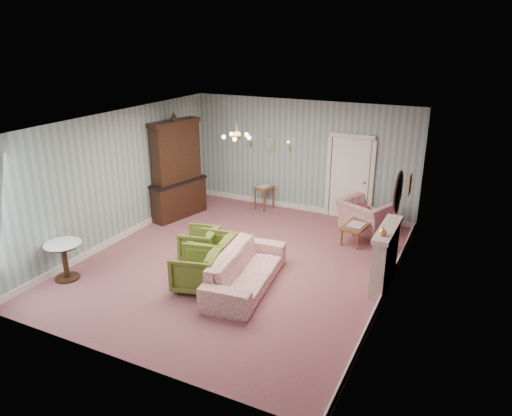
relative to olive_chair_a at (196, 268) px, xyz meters
The scene contains 27 objects.
floor 1.35m from the olive_chair_a, 80.44° to the left, with size 7.00×7.00×0.00m, color #97585E.
ceiling 2.80m from the olive_chair_a, 80.44° to the left, with size 7.00×7.00×0.00m, color white.
wall_back 4.88m from the olive_chair_a, 87.44° to the left, with size 6.00×6.00×0.00m, color gray.
wall_front 2.48m from the olive_chair_a, 84.56° to the right, with size 6.00×6.00×0.00m, color gray.
wall_left 3.23m from the olive_chair_a, 155.60° to the left, with size 7.00×7.00×0.00m, color gray.
wall_right 3.61m from the olive_chair_a, 21.48° to the left, with size 7.00×7.00×0.00m, color gray.
wall_right_floral 3.59m from the olive_chair_a, 21.57° to the left, with size 7.00×7.00×0.00m, color #C16086.
door 5.01m from the olive_chair_a, 72.24° to the left, with size 1.12×0.12×2.16m, color white, non-canonical shape.
olive_chair_a is the anchor object (origin of this frame).
olive_chair_b 0.81m from the olive_chair_a, 99.06° to the left, with size 0.77×0.72×0.80m, color #5F6E26.
olive_chair_c 1.24m from the olive_chair_a, 119.68° to the left, with size 0.71×0.67×0.73m, color #5F6E26.
sofa_chintz 0.92m from the olive_chair_a, 30.99° to the left, with size 2.33×0.68×0.91m, color #AB4554.
wingback_chair 4.64m from the olive_chair_a, 62.78° to the left, with size 1.15×0.74×1.00m, color #AB4554.
dresser 3.93m from the olive_chair_a, 129.57° to the left, with size 0.55×1.57×2.62m, color black, non-canonical shape.
fireplace 3.50m from the olive_chair_a, 28.44° to the left, with size 0.30×1.40×1.16m, color beige, non-canonical shape.
mantel_vase 3.41m from the olive_chair_a, 22.49° to the left, with size 0.15×0.15×0.15m, color gold.
oval_mirror 3.86m from the olive_chair_a, 27.68° to the left, with size 0.04×0.76×0.84m, color white, non-canonical shape.
framed_print 4.54m from the olive_chair_a, 43.44° to the left, with size 0.04×0.34×0.42m, color gold, non-canonical shape.
coffee_table 3.94m from the olive_chair_a, 57.80° to the left, with size 0.47×0.84×0.43m, color brown, non-canonical shape.
side_table_black 4.14m from the olive_chair_a, 46.27° to the left, with size 0.38×0.38×0.57m, color black, non-canonical shape.
pedestal_table 2.56m from the olive_chair_a, 161.98° to the right, with size 0.69×0.69×0.75m, color black, non-canonical shape.
nesting_table 4.46m from the olive_chair_a, 98.82° to the left, with size 0.39×0.50×0.66m, color brown, non-canonical shape.
gilt_mirror_back 4.95m from the olive_chair_a, 98.28° to the left, with size 0.28×0.06×0.36m, color gold, non-canonical shape.
sconce_left 5.03m from the olive_chair_a, 104.73° to the left, with size 0.16×0.12×0.30m, color gold, non-canonical shape.
sconce_right 4.88m from the olive_chair_a, 91.67° to the left, with size 0.16×0.12×0.30m, color gold, non-canonical shape.
chandelier 2.57m from the olive_chair_a, 80.44° to the left, with size 0.56×0.56×0.36m, color gold, non-canonical shape.
burgundy_cushion 4.48m from the olive_chair_a, 62.47° to the left, with size 0.38×0.10×0.38m, color maroon.
Camera 1 is at (4.21, -7.81, 4.47)m, focal length 33.55 mm.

